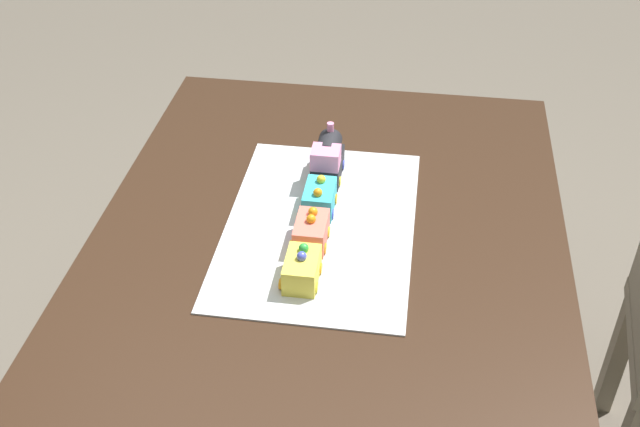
{
  "coord_description": "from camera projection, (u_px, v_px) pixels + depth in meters",
  "views": [
    {
      "loc": [
        1.22,
        0.17,
        1.77
      ],
      "look_at": [
        -0.07,
        -0.02,
        0.77
      ],
      "focal_mm": 43.62,
      "sensor_mm": 36.0,
      "label": 1
    }
  ],
  "objects": [
    {
      "name": "cake_car_hopper_lemon",
      "position": [
        302.0,
        269.0,
        1.51
      ],
      "size": [
        0.1,
        0.08,
        0.07
      ],
      "color": "#F4E04C",
      "rests_on": "cake_board"
    },
    {
      "name": "dining_table",
      "position": [
        325.0,
        286.0,
        1.67
      ],
      "size": [
        1.4,
        1.0,
        0.74
      ],
      "color": "#382316",
      "rests_on": "ground"
    },
    {
      "name": "cake_car_tanker_turquoise",
      "position": [
        319.0,
        198.0,
        1.69
      ],
      "size": [
        0.1,
        0.08,
        0.07
      ],
      "color": "#38B7C6",
      "rests_on": "cake_board"
    },
    {
      "name": "cake_board",
      "position": [
        320.0,
        225.0,
        1.67
      ],
      "size": [
        0.6,
        0.4,
        0.0
      ],
      "primitive_type": "cube",
      "color": "silver",
      "rests_on": "dining_table"
    },
    {
      "name": "cake_locomotive",
      "position": [
        328.0,
        159.0,
        1.78
      ],
      "size": [
        0.14,
        0.08,
        0.12
      ],
      "color": "#232328",
      "rests_on": "cake_board"
    },
    {
      "name": "cake_car_caboose_coral",
      "position": [
        311.0,
        232.0,
        1.6
      ],
      "size": [
        0.1,
        0.08,
        0.07
      ],
      "color": "#F27260",
      "rests_on": "cake_board"
    }
  ]
}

